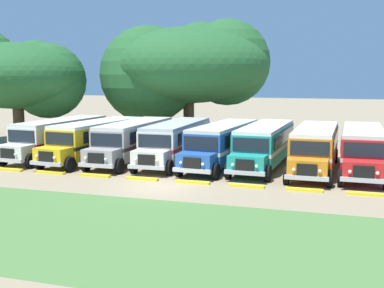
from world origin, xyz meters
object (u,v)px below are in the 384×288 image
Objects in this scene: parked_bus_slot_0 at (60,136)px; secondary_tree at (20,74)px; parked_bus_slot_4 at (223,142)px; broad_shade_tree at (188,66)px; parked_bus_slot_2 at (134,139)px; parked_bus_slot_7 at (362,148)px; parked_bus_slot_1 at (96,138)px; parked_bus_slot_3 at (176,140)px; parked_bus_slot_6 at (315,146)px; parked_bus_slot_5 at (265,143)px.

parked_bus_slot_0 is 0.90× the size of secondary_tree.
parked_bus_slot_4 is 0.70× the size of broad_shade_tree.
parked_bus_slot_4 is at bearing 94.66° from parked_bus_slot_0.
parked_bus_slot_7 is (15.86, 0.46, 0.00)m from parked_bus_slot_2.
parked_bus_slot_1 is at bearing 87.62° from parked_bus_slot_0.
parked_bus_slot_6 is at bearing 87.21° from parked_bus_slot_3.
parked_bus_slot_7 is at bearing 97.29° from parked_bus_slot_6.
parked_bus_slot_2 is 9.54m from parked_bus_slot_5.
parked_bus_slot_6 is (6.26, -0.10, 0.00)m from parked_bus_slot_4.
parked_bus_slot_6 is 2.96m from parked_bus_slot_7.
parked_bus_slot_6 and parked_bus_slot_7 have the same top height.
parked_bus_slot_4 is (9.52, 0.62, 0.00)m from parked_bus_slot_1.
parked_bus_slot_1 is at bearing -87.02° from parked_bus_slot_7.
parked_bus_slot_0 is 22.04m from parked_bus_slot_7.
parked_bus_slot_0 and parked_bus_slot_5 have the same top height.
secondary_tree is at bearing -101.32° from parked_bus_slot_6.
parked_bus_slot_3 is 1.00× the size of parked_bus_slot_6.
parked_bus_slot_2 and parked_bus_slot_3 have the same top height.
parked_bus_slot_5 is at bearing 99.16° from parked_bus_slot_1.
parked_bus_slot_1 is 9.54m from parked_bus_slot_4.
parked_bus_slot_0 is at bearing -88.30° from parked_bus_slot_7.
parked_bus_slot_3 is at bearing -89.39° from parked_bus_slot_7.
parked_bus_slot_4 is at bearing -61.62° from broad_shade_tree.
parked_bus_slot_1 is 0.90× the size of secondary_tree.
parked_bus_slot_1 is 18.73m from parked_bus_slot_7.
parked_bus_slot_7 is at bearing 94.80° from parked_bus_slot_0.
parked_bus_slot_3 is 6.39m from parked_bus_slot_5.
parked_bus_slot_7 is at bearing 97.56° from parked_bus_slot_1.
parked_bus_slot_0 is 1.01× the size of parked_bus_slot_6.
broad_shade_tree is at bearing -126.66° from parked_bus_slot_7.
parked_bus_slot_3 is 9.79m from parked_bus_slot_6.
parked_bus_slot_1 and parked_bus_slot_6 have the same top height.
parked_bus_slot_3 is (5.99, 0.80, 0.00)m from parked_bus_slot_1.
broad_shade_tree is (-12.79, 12.19, 5.44)m from parked_bus_slot_6.
parked_bus_slot_0 is 6.17m from parked_bus_slot_2.
parked_bus_slot_1 is 12.41m from parked_bus_slot_5.
parked_bus_slot_5 and parked_bus_slot_7 have the same top height.
broad_shade_tree is (-9.40, 11.79, 5.44)m from parked_bus_slot_5.
parked_bus_slot_5 is at bearing -51.44° from broad_shade_tree.
parked_bus_slot_0 is at bearing -90.89° from parked_bus_slot_1.
parked_bus_slot_3 and parked_bus_slot_7 have the same top height.
secondary_tree is (-26.74, 5.58, 4.70)m from parked_bus_slot_6.
parked_bus_slot_4 is 6.26m from parked_bus_slot_6.
parked_bus_slot_0 is at bearing -88.97° from parked_bus_slot_6.
parked_bus_slot_2 is at bearing -88.03° from parked_bus_slot_7.
parked_bus_slot_2 is at bearing -83.95° from parked_bus_slot_4.
parked_bus_slot_5 is (12.38, 0.92, 0.00)m from parked_bus_slot_1.
parked_bus_slot_2 is 6.67m from parked_bus_slot_4.
parked_bus_slot_4 is 1.01× the size of parked_bus_slot_6.
parked_bus_slot_4 is at bearing 85.81° from parked_bus_slot_3.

